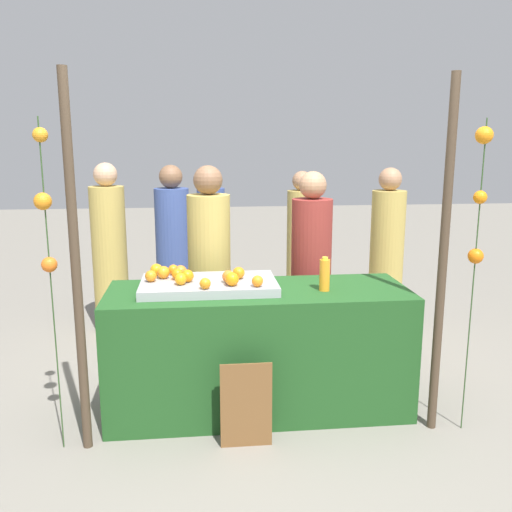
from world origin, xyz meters
TOP-DOWN VIEW (x-y plane):
  - ground_plane at (0.00, 0.00)m, footprint 24.00×24.00m
  - stall_counter at (0.00, 0.00)m, footprint 2.04×0.72m
  - orange_tray at (-0.33, 0.04)m, footprint 0.91×0.53m
  - orange_0 at (-0.18, -0.11)m, footprint 0.09×0.09m
  - orange_1 at (-0.64, 0.13)m, footprint 0.09×0.09m
  - orange_2 at (-0.69, 0.22)m, footprint 0.09×0.09m
  - orange_3 at (-0.54, 0.09)m, footprint 0.08×0.08m
  - orange_4 at (-0.02, -0.15)m, footprint 0.07×0.07m
  - orange_5 at (-0.36, -0.17)m, footprint 0.07×0.07m
  - orange_6 at (-0.47, 0.02)m, footprint 0.09×0.09m
  - orange_7 at (-0.57, 0.23)m, footprint 0.07×0.07m
  - orange_8 at (-0.13, 0.07)m, footprint 0.08×0.08m
  - orange_9 at (-0.52, -0.05)m, footprint 0.08×0.08m
  - orange_10 at (-0.20, -0.02)m, footprint 0.08×0.08m
  - orange_11 at (-0.72, 0.06)m, footprint 0.08×0.08m
  - orange_12 at (-0.52, 0.16)m, footprint 0.08×0.08m
  - juice_bottle at (0.44, -0.07)m, footprint 0.07×0.07m
  - chalkboard_sign at (-0.13, -0.49)m, footprint 0.32×0.03m
  - vendor_left at (-0.31, 0.67)m, footprint 0.33×0.33m
  - vendor_right at (0.50, 0.68)m, footprint 0.32×0.32m
  - crowd_person_0 at (-0.25, 2.54)m, footprint 0.31×0.31m
  - crowd_person_1 at (1.40, 1.45)m, footprint 0.32×0.32m
  - crowd_person_2 at (0.70, 2.17)m, footprint 0.31×0.31m
  - crowd_person_3 at (-1.25, 1.73)m, footprint 0.33×0.33m
  - crowd_person_4 at (-0.64, 1.66)m, footprint 0.33×0.33m
  - canopy_post_left at (-1.10, -0.40)m, footprint 0.06×0.06m
  - canopy_post_right at (1.10, -0.40)m, footprint 0.06×0.06m
  - garland_strand_left at (-1.25, -0.39)m, footprint 0.10×0.11m
  - garland_strand_right at (1.29, -0.43)m, footprint 0.11×0.11m

SIDE VIEW (x-z plane):
  - ground_plane at x=0.00m, z-range 0.00..0.00m
  - chalkboard_sign at x=-0.13m, z-range -0.01..0.54m
  - stall_counter at x=0.00m, z-range 0.00..0.86m
  - crowd_person_2 at x=0.70m, z-range -0.05..1.48m
  - crowd_person_0 at x=-0.25m, z-range -0.05..1.48m
  - crowd_person_1 at x=1.40m, z-range -0.05..1.54m
  - vendor_right at x=0.50m, z-range -0.06..1.55m
  - crowd_person_4 at x=-0.64m, z-range -0.06..1.57m
  - crowd_person_3 at x=-1.25m, z-range -0.06..1.59m
  - vendor_left at x=-0.31m, z-range -0.06..1.60m
  - orange_tray at x=-0.33m, z-range 0.86..0.92m
  - orange_5 at x=-0.36m, z-range 0.92..0.99m
  - orange_7 at x=-0.57m, z-range 0.92..0.99m
  - orange_4 at x=-0.02m, z-range 0.92..0.99m
  - orange_3 at x=-0.54m, z-range 0.92..0.99m
  - orange_11 at x=-0.72m, z-range 0.92..0.99m
  - orange_9 at x=-0.52m, z-range 0.92..1.00m
  - orange_8 at x=-0.13m, z-range 0.92..1.00m
  - orange_12 at x=-0.52m, z-range 0.92..1.00m
  - orange_10 at x=-0.20m, z-range 0.92..1.00m
  - orange_2 at x=-0.69m, z-range 0.92..1.00m
  - orange_6 at x=-0.47m, z-range 0.92..1.00m
  - orange_1 at x=-0.64m, z-range 0.92..1.00m
  - orange_0 at x=-0.18m, z-range 0.92..1.01m
  - juice_bottle at x=0.44m, z-range 0.85..1.08m
  - canopy_post_left at x=-1.10m, z-range 0.00..2.23m
  - canopy_post_right at x=1.10m, z-range 0.00..2.23m
  - garland_strand_left at x=-1.25m, z-range 0.48..2.45m
  - garland_strand_right at x=1.29m, z-range 0.54..2.51m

